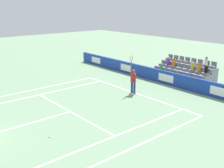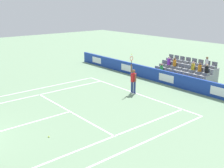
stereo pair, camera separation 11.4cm
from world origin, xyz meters
The scene contains 12 objects.
line_baseline centered at (0.00, -11.89, 0.00)m, with size 10.97×0.10×0.01m, color white.
line_service centered at (0.00, -6.40, 0.00)m, with size 8.23×0.10×0.01m, color white.
line_centre_service centered at (0.00, -3.20, 0.00)m, with size 0.10×6.40×0.01m, color white.
line_singles_sideline_left centered at (4.12, -5.95, 0.00)m, with size 0.10×11.89×0.01m, color white.
line_singles_sideline_right centered at (-4.12, -5.95, 0.00)m, with size 0.10×11.89×0.01m, color white.
line_doubles_sideline_left centered at (5.49, -5.95, 0.00)m, with size 0.10×11.89×0.01m, color white.
line_doubles_sideline_right centered at (-5.49, -5.95, 0.00)m, with size 0.10×11.89×0.01m, color white.
line_centre_mark centered at (0.00, -11.79, 0.00)m, with size 0.10×0.20×0.01m, color white.
sponsor_barrier centered at (0.00, -15.42, 0.53)m, with size 23.14×0.22×1.06m.
tennis_player centered at (0.04, -11.70, 0.99)m, with size 0.53×0.38×2.85m.
stadium_stand centered at (-0.01, -17.73, 0.55)m, with size 4.96×2.85×2.10m.
loose_tennis_ball centered at (-2.17, -3.88, 0.03)m, with size 0.07×0.07×0.07m, color #D1E533.
Camera 2 is at (-13.30, 1.41, 6.26)m, focal length 43.70 mm.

